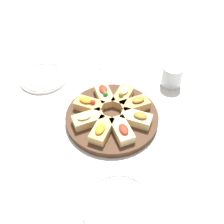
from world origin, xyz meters
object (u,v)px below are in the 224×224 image
at_px(serving_board, 112,117).
at_px(plate_right, 44,77).
at_px(napkin_stack, 106,62).
at_px(water_glass, 172,76).
at_px(plate_left, 119,206).

distance_m(serving_board, plate_right, 0.34).
bearing_deg(plate_right, napkin_stack, -130.13).
bearing_deg(plate_right, serving_board, 168.80).
distance_m(water_glass, napkin_stack, 0.28).
distance_m(plate_right, napkin_stack, 0.26).
height_order(serving_board, plate_left, serving_board).
bearing_deg(serving_board, water_glass, -114.02).
height_order(plate_left, water_glass, water_glass).
relative_size(plate_left, plate_right, 1.05).
height_order(serving_board, plate_right, serving_board).
bearing_deg(water_glass, plate_right, 23.70).
xyz_separation_m(plate_left, napkin_stack, (0.31, -0.53, -0.00)).
relative_size(water_glass, napkin_stack, 0.67).
bearing_deg(serving_board, plate_right, -11.20).
xyz_separation_m(plate_right, napkin_stack, (-0.17, -0.20, -0.00)).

